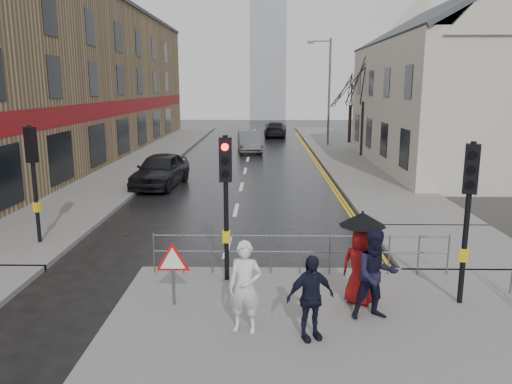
{
  "coord_description": "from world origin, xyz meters",
  "views": [
    {
      "loc": [
        1.08,
        -10.87,
        4.6
      ],
      "look_at": [
        0.83,
        3.53,
        1.54
      ],
      "focal_mm": 35.0,
      "sensor_mm": 36.0,
      "label": 1
    }
  ],
  "objects_px": {
    "pedestrian_with_umbrella": "(361,253)",
    "pedestrian_d": "(310,298)",
    "pedestrian_b": "(376,275)",
    "pedestrian_a": "(245,287)",
    "car_mid": "(250,142)",
    "car_parked": "(161,170)"
  },
  "relations": [
    {
      "from": "pedestrian_a",
      "to": "pedestrian_b",
      "type": "distance_m",
      "value": 2.57
    },
    {
      "from": "pedestrian_b",
      "to": "pedestrian_d",
      "type": "relative_size",
      "value": 1.15
    },
    {
      "from": "pedestrian_d",
      "to": "car_parked",
      "type": "height_order",
      "value": "pedestrian_d"
    },
    {
      "from": "pedestrian_with_umbrella",
      "to": "pedestrian_d",
      "type": "distance_m",
      "value": 1.94
    },
    {
      "from": "pedestrian_with_umbrella",
      "to": "pedestrian_a",
      "type": "bearing_deg",
      "value": -151.97
    },
    {
      "from": "pedestrian_a",
      "to": "pedestrian_d",
      "type": "relative_size",
      "value": 1.1
    },
    {
      "from": "pedestrian_a",
      "to": "car_mid",
      "type": "xyz_separation_m",
      "value": [
        -0.72,
        27.01,
        -0.26
      ]
    },
    {
      "from": "car_mid",
      "to": "car_parked",
      "type": "bearing_deg",
      "value": -112.32
    },
    {
      "from": "pedestrian_a",
      "to": "car_parked",
      "type": "relative_size",
      "value": 0.37
    },
    {
      "from": "pedestrian_b",
      "to": "pedestrian_with_umbrella",
      "type": "distance_m",
      "value": 0.73
    },
    {
      "from": "pedestrian_with_umbrella",
      "to": "car_parked",
      "type": "distance_m",
      "value": 14.76
    },
    {
      "from": "pedestrian_d",
      "to": "car_mid",
      "type": "bearing_deg",
      "value": 72.12
    },
    {
      "from": "pedestrian_b",
      "to": "pedestrian_with_umbrella",
      "type": "bearing_deg",
      "value": 94.92
    },
    {
      "from": "pedestrian_b",
      "to": "pedestrian_d",
      "type": "xyz_separation_m",
      "value": [
        -1.33,
        -0.83,
        -0.12
      ]
    },
    {
      "from": "pedestrian_a",
      "to": "pedestrian_d",
      "type": "height_order",
      "value": "pedestrian_a"
    },
    {
      "from": "pedestrian_a",
      "to": "pedestrian_with_umbrella",
      "type": "relative_size",
      "value": 0.88
    },
    {
      "from": "pedestrian_with_umbrella",
      "to": "car_parked",
      "type": "xyz_separation_m",
      "value": [
        -6.85,
        13.07,
        -0.45
      ]
    },
    {
      "from": "pedestrian_with_umbrella",
      "to": "car_parked",
      "type": "height_order",
      "value": "pedestrian_with_umbrella"
    },
    {
      "from": "pedestrian_with_umbrella",
      "to": "pedestrian_d",
      "type": "height_order",
      "value": "pedestrian_with_umbrella"
    },
    {
      "from": "pedestrian_a",
      "to": "car_mid",
      "type": "relative_size",
      "value": 0.38
    },
    {
      "from": "pedestrian_b",
      "to": "car_mid",
      "type": "height_order",
      "value": "pedestrian_b"
    },
    {
      "from": "pedestrian_a",
      "to": "pedestrian_d",
      "type": "distance_m",
      "value": 1.2
    }
  ]
}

